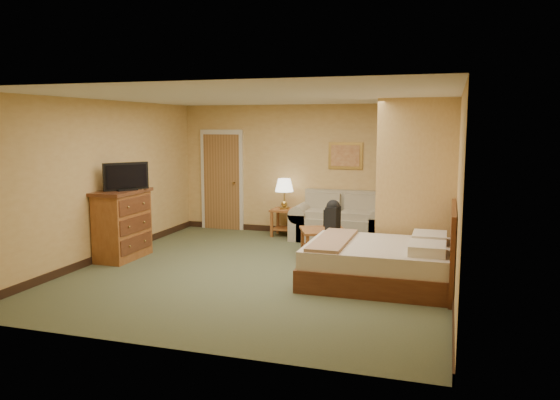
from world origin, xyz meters
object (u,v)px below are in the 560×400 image
at_px(dresser, 123,224).
at_px(bed, 384,262).
at_px(loveseat, 340,224).
at_px(coffee_table, 323,237).

bearing_deg(dresser, bed, -2.19).
height_order(loveseat, dresser, dresser).
relative_size(coffee_table, bed, 0.46).
bearing_deg(loveseat, bed, -66.80).
distance_m(coffee_table, bed, 1.74).
height_order(coffee_table, dresser, dresser).
relative_size(loveseat, bed, 0.90).
relative_size(coffee_table, dresser, 0.83).
bearing_deg(coffee_table, loveseat, 89.24).
bearing_deg(loveseat, dresser, -141.39).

